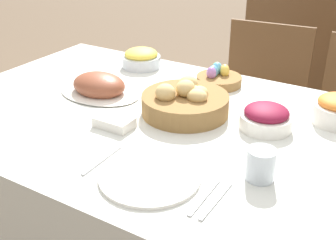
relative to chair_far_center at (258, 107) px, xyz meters
The scene contains 13 objects.
dining_table 0.87m from the chair_far_center, 87.60° to the right, with size 1.75×1.00×0.77m.
chair_far_center is the anchor object (origin of this frame).
bread_basket 0.87m from the chair_far_center, 89.49° to the right, with size 0.29×0.29×0.12m.
egg_basket 0.60m from the chair_far_center, 91.02° to the right, with size 0.17×0.17×0.08m.
ham_platter 0.94m from the chair_far_center, 113.02° to the right, with size 0.32×0.22×0.09m.
beet_salad_bowl 0.87m from the chair_far_center, 70.36° to the right, with size 0.16×0.16×0.08m.
pineapple_bowl 0.70m from the chair_far_center, 127.67° to the right, with size 0.17×0.17×0.08m.
dinner_plate 1.22m from the chair_far_center, 84.52° to the right, with size 0.26×0.26×0.01m.
fork 1.21m from the chair_far_center, 92.11° to the right, with size 0.01×0.16×0.00m.
knife 1.24m from the chair_far_center, 77.12° to the right, with size 0.01×0.16×0.00m.
spoon 1.25m from the chair_far_center, 75.74° to the right, with size 0.01×0.16×0.00m.
drinking_cup 1.14m from the chair_far_center, 71.18° to the right, with size 0.07×0.07×0.08m.
butter_dish 1.05m from the chair_far_center, 97.81° to the right, with size 0.12×0.07×0.03m.
Camera 1 is at (0.57, -1.05, 1.39)m, focal length 45.00 mm.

